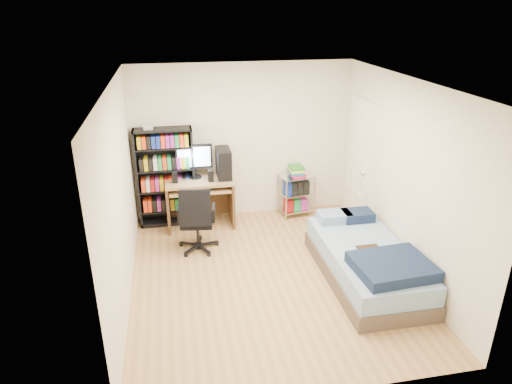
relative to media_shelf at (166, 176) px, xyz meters
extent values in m
cube|color=tan|center=(1.25, -1.84, -0.83)|extent=(3.50, 4.00, 0.04)
cube|color=white|center=(1.25, -1.84, 1.71)|extent=(3.50, 4.00, 0.04)
cube|color=white|center=(1.25, 0.18, 0.44)|extent=(3.50, 0.04, 2.50)
cube|color=white|center=(1.25, -3.86, 0.44)|extent=(3.50, 0.04, 2.50)
cube|color=white|center=(-0.52, -1.84, 0.44)|extent=(0.04, 4.00, 2.50)
cube|color=white|center=(3.02, -1.84, 0.44)|extent=(0.04, 4.00, 2.50)
cube|color=black|center=(0.00, 0.00, -0.02)|extent=(0.88, 0.29, 1.57)
cube|color=black|center=(0.00, 0.00, -0.56)|extent=(0.82, 0.27, 0.02)
cube|color=#A21517|center=(0.00, -0.01, -0.45)|extent=(0.77, 0.24, 0.19)
cube|color=black|center=(0.00, 0.00, -0.22)|extent=(0.82, 0.27, 0.02)
cube|color=#162D9C|center=(0.00, -0.01, -0.11)|extent=(0.77, 0.24, 0.19)
cube|color=black|center=(0.00, 0.00, 0.13)|extent=(0.82, 0.27, 0.02)
cube|color=gold|center=(0.00, -0.01, 0.24)|extent=(0.77, 0.24, 0.19)
cube|color=black|center=(0.00, 0.00, 0.47)|extent=(0.82, 0.27, 0.02)
cube|color=#1F9048|center=(0.00, -0.01, 0.58)|extent=(0.77, 0.24, 0.19)
cube|color=silver|center=(-0.20, 0.00, 0.80)|extent=(0.14, 0.12, 0.06)
cube|color=tan|center=(0.50, -0.18, -0.05)|extent=(1.04, 0.57, 0.04)
cube|color=#35251D|center=(0.00, -0.18, -0.44)|extent=(0.04, 0.57, 0.74)
cube|color=#35251D|center=(1.00, -0.18, -0.44)|extent=(0.04, 0.57, 0.74)
cube|color=#35251D|center=(0.50, 0.09, -0.42)|extent=(1.00, 0.03, 0.68)
cube|color=tan|center=(0.50, -0.26, -0.15)|extent=(0.94, 0.47, 0.03)
cube|color=black|center=(0.50, -0.28, -0.12)|extent=(0.46, 0.16, 0.03)
cube|color=black|center=(0.45, -0.06, 0.32)|extent=(0.56, 0.05, 0.38)
cube|color=#CCDBFF|center=(0.45, -0.09, 0.32)|extent=(0.50, 0.01, 0.31)
cube|color=black|center=(0.90, -0.13, 0.20)|extent=(0.21, 0.44, 0.46)
cube|color=black|center=(0.14, -0.23, 0.06)|extent=(0.08, 0.08, 0.18)
cube|color=black|center=(0.68, -0.28, 0.06)|extent=(0.08, 0.08, 0.18)
cylinder|color=black|center=(0.41, -0.93, -0.56)|extent=(0.05, 0.05, 0.35)
cube|color=black|center=(0.41, -0.93, -0.36)|extent=(0.50, 0.50, 0.07)
cube|color=black|center=(0.38, -1.13, -0.07)|extent=(0.44, 0.20, 0.51)
cube|color=black|center=(0.17, -0.90, -0.23)|extent=(0.08, 0.28, 0.20)
cube|color=black|center=(0.64, -0.97, -0.23)|extent=(0.08, 0.28, 0.20)
cylinder|color=silver|center=(1.88, -0.29, -0.46)|extent=(0.02, 0.02, 0.70)
cylinder|color=silver|center=(2.38, -0.21, -0.46)|extent=(0.02, 0.02, 0.70)
cylinder|color=silver|center=(1.82, 0.06, -0.46)|extent=(0.02, 0.02, 0.70)
cylinder|color=silver|center=(2.32, 0.15, -0.46)|extent=(0.02, 0.02, 0.70)
cube|color=silver|center=(2.10, -0.07, -0.71)|extent=(0.56, 0.44, 0.02)
cube|color=silver|center=(2.10, -0.07, -0.41)|extent=(0.56, 0.44, 0.02)
cube|color=silver|center=(2.10, -0.07, -0.12)|extent=(0.56, 0.44, 0.02)
cube|color=#AE1843|center=(2.10, -0.07, -0.03)|extent=(0.26, 0.31, 0.16)
cube|color=brown|center=(2.47, -2.12, -0.71)|extent=(1.02, 2.04, 0.20)
cube|color=#7F9FBE|center=(2.47, -2.12, -0.48)|extent=(0.98, 2.00, 0.24)
cube|color=#13203E|center=(2.53, -2.68, -0.30)|extent=(0.91, 0.77, 0.14)
cube|color=#96AFD5|center=(2.32, -1.30, -0.29)|extent=(0.46, 0.31, 0.13)
cube|color=#13203E|center=(2.66, -1.32, -0.29)|extent=(0.43, 0.31, 0.13)
cube|color=#442515|center=(2.47, -2.17, -0.35)|extent=(0.29, 0.22, 0.02)
cube|color=white|center=(2.98, -0.49, 0.19)|extent=(0.05, 0.80, 2.00)
sphere|color=silver|center=(2.92, -0.81, 0.14)|extent=(0.08, 0.08, 0.08)
camera|label=1|loc=(0.14, -6.81, 2.52)|focal=32.00mm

